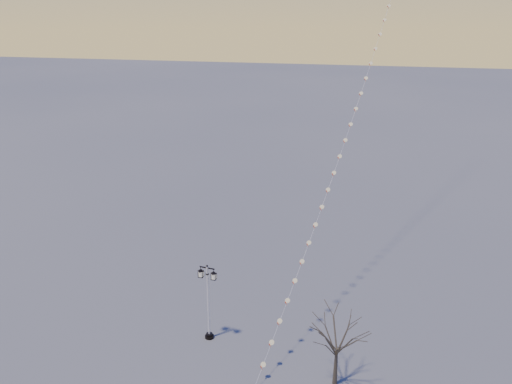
# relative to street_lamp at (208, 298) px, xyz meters

# --- Properties ---
(ground) EXTENTS (300.00, 300.00, 0.00)m
(ground) POSITION_rel_street_lamp_xyz_m (2.68, -2.99, -2.80)
(ground) COLOR #5C5E5D
(ground) RESTS_ON ground
(street_lamp) EXTENTS (1.27, 0.57, 5.06)m
(street_lamp) POSITION_rel_street_lamp_xyz_m (0.00, 0.00, 0.00)
(street_lamp) COLOR black
(street_lamp) RESTS_ON ground
(bare_tree) EXTENTS (2.52, 2.52, 4.19)m
(bare_tree) POSITION_rel_street_lamp_xyz_m (7.92, -2.65, 0.11)
(bare_tree) COLOR #393326
(bare_tree) RESTS_ON ground
(kite_train) EXTENTS (10.85, 40.86, 37.13)m
(kite_train) POSITION_rel_street_lamp_xyz_m (8.86, 16.05, 15.67)
(kite_train) COLOR black
(kite_train) RESTS_ON ground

